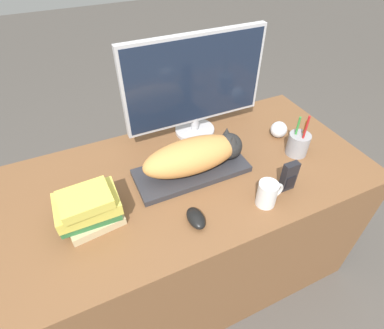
# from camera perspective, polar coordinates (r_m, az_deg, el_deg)

# --- Properties ---
(desk) EXTENTS (1.46, 0.73, 0.71)m
(desk) POSITION_cam_1_polar(r_m,az_deg,el_deg) (1.46, -0.45, -11.99)
(desk) COLOR brown
(desk) RESTS_ON ground_plane
(keyboard) EXTENTS (0.45, 0.19, 0.02)m
(keyboard) POSITION_cam_1_polar(r_m,az_deg,el_deg) (1.18, -0.09, -1.16)
(keyboard) COLOR #2D2D33
(keyboard) RESTS_ON desk
(cat) EXTENTS (0.41, 0.16, 0.13)m
(cat) POSITION_cam_1_polar(r_m,az_deg,el_deg) (1.14, 0.97, 1.95)
(cat) COLOR #D18C47
(cat) RESTS_ON keyboard
(monitor) EXTENTS (0.62, 0.18, 0.45)m
(monitor) POSITION_cam_1_polar(r_m,az_deg,el_deg) (1.28, 0.65, 15.13)
(monitor) COLOR #B7B7BC
(monitor) RESTS_ON desk
(computer_mouse) EXTENTS (0.06, 0.10, 0.04)m
(computer_mouse) POSITION_cam_1_polar(r_m,az_deg,el_deg) (1.02, 0.74, -10.18)
(computer_mouse) COLOR black
(computer_mouse) RESTS_ON desk
(coffee_mug) EXTENTS (0.10, 0.07, 0.10)m
(coffee_mug) POSITION_cam_1_polar(r_m,az_deg,el_deg) (1.08, 14.23, -5.38)
(coffee_mug) COLOR silver
(coffee_mug) RESTS_ON desk
(pen_cup) EXTENTS (0.09, 0.09, 0.20)m
(pen_cup) POSITION_cam_1_polar(r_m,az_deg,el_deg) (1.33, 19.55, 3.77)
(pen_cup) COLOR #939399
(pen_cup) RESTS_ON desk
(baseball) EXTENTS (0.07, 0.07, 0.07)m
(baseball) POSITION_cam_1_polar(r_m,az_deg,el_deg) (1.41, 16.19, 6.42)
(baseball) COLOR silver
(baseball) RESTS_ON desk
(phone) EXTENTS (0.06, 0.03, 0.12)m
(phone) POSITION_cam_1_polar(r_m,az_deg,el_deg) (1.15, 17.98, -2.22)
(phone) COLOR black
(phone) RESTS_ON desk
(book_stack) EXTENTS (0.20, 0.16, 0.14)m
(book_stack) POSITION_cam_1_polar(r_m,az_deg,el_deg) (1.04, -19.08, -7.82)
(book_stack) COLOR #C6B284
(book_stack) RESTS_ON desk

